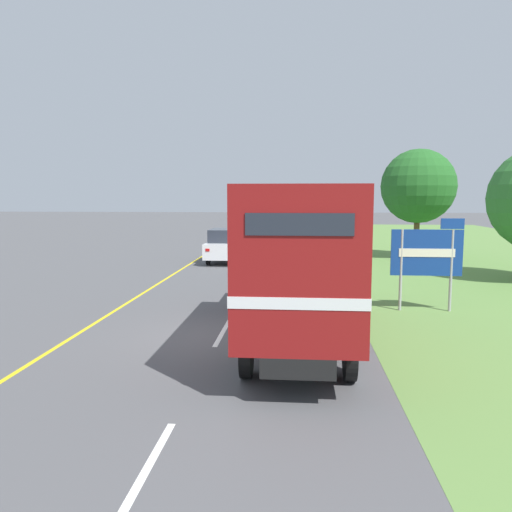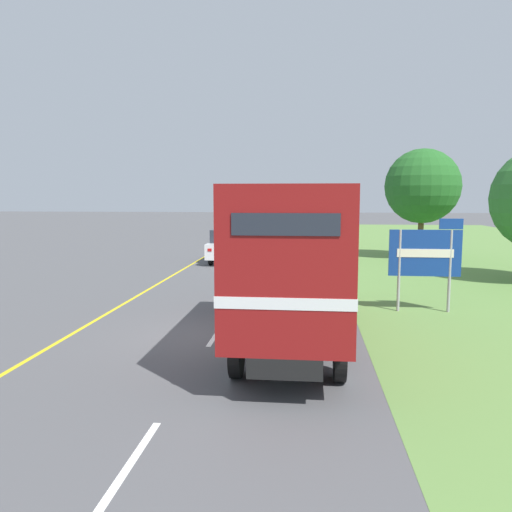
% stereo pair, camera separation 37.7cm
% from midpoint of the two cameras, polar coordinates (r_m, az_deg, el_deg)
% --- Properties ---
extents(ground_plane, '(200.00, 200.00, 0.00)m').
position_cam_midpoint_polar(ground_plane, '(12.81, -4.93, -9.14)').
color(ground_plane, '#515154').
extents(grass_shoulder, '(20.00, 69.18, 0.01)m').
position_cam_midpoint_polar(grass_shoulder, '(31.97, 26.02, -0.19)').
color(grass_shoulder, '#608942').
rests_on(grass_shoulder, ground).
extents(edge_line_yellow, '(0.12, 69.18, 0.01)m').
position_cam_midpoint_polar(edge_line_yellow, '(30.36, -6.26, 0.13)').
color(edge_line_yellow, yellow).
rests_on(edge_line_yellow, ground).
extents(centre_dash_nearest, '(0.12, 2.60, 0.01)m').
position_cam_midpoint_polar(centre_dash_nearest, '(7.21, -13.97, -22.56)').
color(centre_dash_nearest, white).
rests_on(centre_dash_nearest, ground).
extents(centre_dash_near, '(0.12, 2.60, 0.01)m').
position_cam_midpoint_polar(centre_dash_near, '(13.18, -4.64, -8.66)').
color(centre_dash_near, white).
rests_on(centre_dash_near, ground).
extents(centre_dash_mid_a, '(0.12, 2.60, 0.01)m').
position_cam_midpoint_polar(centre_dash_mid_a, '(19.56, -1.47, -3.53)').
color(centre_dash_mid_a, white).
rests_on(centre_dash_mid_a, ground).
extents(centre_dash_mid_b, '(0.12, 2.60, 0.01)m').
position_cam_midpoint_polar(centre_dash_mid_b, '(26.05, 0.11, -0.94)').
color(centre_dash_mid_b, white).
rests_on(centre_dash_mid_b, ground).
extents(centre_dash_far, '(0.12, 2.60, 0.01)m').
position_cam_midpoint_polar(centre_dash_far, '(32.59, 1.06, 0.62)').
color(centre_dash_far, white).
rests_on(centre_dash_far, ground).
extents(centre_dash_farthest, '(0.12, 2.60, 0.01)m').
position_cam_midpoint_polar(centre_dash_farthest, '(39.14, 1.69, 1.66)').
color(centre_dash_farthest, white).
rests_on(centre_dash_farthest, ground).
extents(horse_trailer_truck, '(2.33, 8.47, 3.72)m').
position_cam_midpoint_polar(horse_trailer_truck, '(11.91, 3.98, -0.23)').
color(horse_trailer_truck, black).
rests_on(horse_trailer_truck, ground).
extents(lead_car_white, '(1.80, 4.10, 1.80)m').
position_cam_midpoint_polar(lead_car_white, '(26.84, -3.88, 1.24)').
color(lead_car_white, black).
rests_on(lead_car_white, ground).
extents(lead_car_red_ahead, '(1.80, 4.38, 1.86)m').
position_cam_midpoint_polar(lead_car_red_ahead, '(39.33, 4.07, 3.05)').
color(lead_car_red_ahead, black).
rests_on(lead_car_red_ahead, ground).
extents(lead_car_black_ahead, '(1.80, 4.20, 1.78)m').
position_cam_midpoint_polar(lead_car_black_ahead, '(54.33, 0.75, 4.06)').
color(lead_car_black_ahead, black).
rests_on(lead_car_black_ahead, ground).
extents(highway_sign, '(2.14, 0.09, 2.86)m').
position_cam_midpoint_polar(highway_sign, '(16.03, 18.42, 0.20)').
color(highway_sign, '#9E9EA3').
rests_on(highway_sign, ground).
extents(roadside_tree_mid, '(4.19, 4.19, 6.19)m').
position_cam_midpoint_polar(roadside_tree_mid, '(29.89, 17.71, 7.59)').
color(roadside_tree_mid, brown).
rests_on(roadside_tree_mid, ground).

